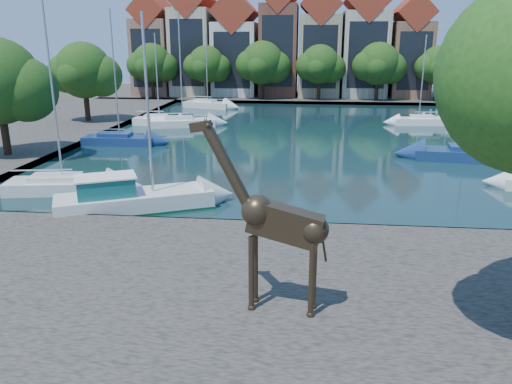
# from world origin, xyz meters

# --- Properties ---
(ground) EXTENTS (160.00, 160.00, 0.00)m
(ground) POSITION_xyz_m (0.00, 0.00, 0.00)
(ground) COLOR #38332B
(ground) RESTS_ON ground
(water_basin) EXTENTS (38.00, 50.00, 0.08)m
(water_basin) POSITION_xyz_m (0.00, 24.00, 0.04)
(water_basin) COLOR black
(water_basin) RESTS_ON ground
(near_quay) EXTENTS (50.00, 14.00, 0.50)m
(near_quay) POSITION_xyz_m (0.00, -7.00, 0.25)
(near_quay) COLOR #514C46
(near_quay) RESTS_ON ground
(far_quay) EXTENTS (60.00, 16.00, 0.50)m
(far_quay) POSITION_xyz_m (0.00, 56.00, 0.25)
(far_quay) COLOR #514C46
(far_quay) RESTS_ON ground
(left_quay) EXTENTS (14.00, 52.00, 0.50)m
(left_quay) POSITION_xyz_m (-25.00, 24.00, 0.25)
(left_quay) COLOR #514C46
(left_quay) RESTS_ON ground
(townhouse_west_end) EXTENTS (5.44, 9.18, 14.93)m
(townhouse_west_end) POSITION_xyz_m (-23.00, 55.99, 7.36)
(townhouse_west_end) COLOR #946551
(townhouse_west_end) RESTS_ON far_quay
(townhouse_west_mid) EXTENTS (5.94, 9.18, 16.79)m
(townhouse_west_mid) POSITION_xyz_m (-17.00, 55.99, 8.23)
(townhouse_west_mid) COLOR #C3B696
(townhouse_west_mid) RESTS_ON far_quay
(townhouse_west_inner) EXTENTS (6.43, 9.18, 15.15)m
(townhouse_west_inner) POSITION_xyz_m (-10.50, 55.99, 7.35)
(townhouse_west_inner) COLOR silver
(townhouse_west_inner) RESTS_ON far_quay
(townhouse_center) EXTENTS (5.44, 9.18, 16.93)m
(townhouse_center) POSITION_xyz_m (-4.00, 55.99, 8.36)
(townhouse_center) COLOR brown
(townhouse_center) RESTS_ON far_quay
(townhouse_east_inner) EXTENTS (5.94, 9.18, 15.79)m
(townhouse_east_inner) POSITION_xyz_m (2.00, 55.99, 7.73)
(townhouse_east_inner) COLOR tan
(townhouse_east_inner) RESTS_ON far_quay
(townhouse_east_mid) EXTENTS (6.43, 9.18, 16.65)m
(townhouse_east_mid) POSITION_xyz_m (8.50, 55.99, 8.10)
(townhouse_east_mid) COLOR beige
(townhouse_east_mid) RESTS_ON far_quay
(townhouse_east_end) EXTENTS (5.44, 9.18, 14.43)m
(townhouse_east_end) POSITION_xyz_m (15.00, 55.99, 7.11)
(townhouse_east_end) COLOR brown
(townhouse_east_end) RESTS_ON far_quay
(far_tree_far_west) EXTENTS (7.28, 5.60, 7.68)m
(far_tree_far_west) POSITION_xyz_m (-21.90, 50.49, 5.18)
(far_tree_far_west) COLOR #332114
(far_tree_far_west) RESTS_ON far_quay
(far_tree_west) EXTENTS (6.76, 5.20, 7.36)m
(far_tree_west) POSITION_xyz_m (-13.91, 50.49, 5.08)
(far_tree_west) COLOR #332114
(far_tree_west) RESTS_ON far_quay
(far_tree_mid_west) EXTENTS (7.80, 6.00, 8.00)m
(far_tree_mid_west) POSITION_xyz_m (-5.89, 50.49, 5.29)
(far_tree_mid_west) COLOR #332114
(far_tree_mid_west) RESTS_ON far_quay
(far_tree_mid_east) EXTENTS (7.02, 5.40, 7.52)m
(far_tree_mid_east) POSITION_xyz_m (2.10, 50.49, 5.13)
(far_tree_mid_east) COLOR #332114
(far_tree_mid_east) RESTS_ON far_quay
(far_tree_east) EXTENTS (7.54, 5.80, 7.84)m
(far_tree_east) POSITION_xyz_m (10.11, 50.49, 5.24)
(far_tree_east) COLOR #332114
(far_tree_east) RESTS_ON far_quay
(far_tree_far_east) EXTENTS (6.76, 5.20, 7.36)m
(far_tree_far_east) POSITION_xyz_m (18.09, 50.49, 5.08)
(far_tree_far_east) COLOR #332114
(far_tree_far_east) RESTS_ON far_quay
(side_tree_left_far) EXTENTS (7.28, 5.60, 7.88)m
(side_tree_left_far) POSITION_xyz_m (-21.90, 27.99, 5.38)
(side_tree_left_far) COLOR #332114
(side_tree_left_far) RESTS_ON left_quay
(giraffe_statue) EXTENTS (4.00, 0.92, 5.71)m
(giraffe_statue) POSITION_xyz_m (-0.24, -7.75, 3.31)
(giraffe_statue) COLOR #362A1B
(giraffe_statue) RESTS_ON near_quay
(motorsailer) EXTENTS (8.01, 5.39, 9.62)m
(motorsailer) POSITION_xyz_m (-8.24, 1.89, 0.83)
(motorsailer) COLOR silver
(motorsailer) RESTS_ON water_basin
(sailboat_left_a) EXTENTS (6.51, 3.25, 10.89)m
(sailboat_left_a) POSITION_xyz_m (-13.21, 4.74, 0.63)
(sailboat_left_a) COLOR silver
(sailboat_left_a) RESTS_ON water_basin
(sailboat_left_b) EXTENTS (6.00, 2.22, 10.74)m
(sailboat_left_b) POSITION_xyz_m (-15.00, 18.39, 0.62)
(sailboat_left_b) COLOR navy
(sailboat_left_b) RESTS_ON water_basin
(sailboat_left_c) EXTENTS (6.76, 3.88, 11.02)m
(sailboat_left_c) POSITION_xyz_m (-12.00, 27.95, 0.65)
(sailboat_left_c) COLOR white
(sailboat_left_c) RESTS_ON water_basin
(sailboat_left_d) EXTENTS (5.31, 2.13, 9.09)m
(sailboat_left_d) POSITION_xyz_m (-14.70, 28.80, 0.66)
(sailboat_left_d) COLOR white
(sailboat_left_d) RESTS_ON water_basin
(sailboat_left_e) EXTENTS (6.69, 4.00, 9.38)m
(sailboat_left_e) POSITION_xyz_m (-12.43, 42.91, 0.66)
(sailboat_left_e) COLOR silver
(sailboat_left_e) RESTS_ON water_basin
(sailboat_right_b) EXTENTS (7.16, 3.16, 12.81)m
(sailboat_right_b) POSITION_xyz_m (12.00, 15.42, 0.68)
(sailboat_right_b) COLOR navy
(sailboat_right_b) RESTS_ON water_basin
(sailboat_right_c) EXTENTS (5.17, 2.12, 8.94)m
(sailboat_right_c) POSITION_xyz_m (12.00, 31.49, 0.64)
(sailboat_right_c) COLOR white
(sailboat_right_c) RESTS_ON water_basin
(sailboat_right_d) EXTENTS (5.80, 3.13, 8.76)m
(sailboat_right_d) POSITION_xyz_m (15.00, 32.12, 0.58)
(sailboat_right_d) COLOR silver
(sailboat_right_d) RESTS_ON water_basin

